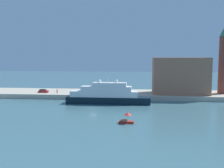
% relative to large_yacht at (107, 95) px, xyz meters
% --- Properties ---
extents(ground, '(400.00, 400.00, 0.00)m').
position_rel_large_yacht_xyz_m(ground, '(-3.44, -8.68, -2.96)').
color(ground, '#3D6670').
extents(quay_dock, '(110.00, 19.69, 1.79)m').
position_rel_large_yacht_xyz_m(quay_dock, '(-3.44, 17.17, -2.07)').
color(quay_dock, '#B7AD99').
rests_on(quay_dock, ground).
extents(large_yacht, '(29.09, 4.37, 10.16)m').
position_rel_large_yacht_xyz_m(large_yacht, '(0.00, 0.00, 0.00)').
color(large_yacht, black).
rests_on(large_yacht, ground).
extents(small_motorboat, '(3.66, 1.90, 2.72)m').
position_rel_large_yacht_xyz_m(small_motorboat, '(8.11, -26.48, -1.77)').
color(small_motorboat, '#B22319').
rests_on(small_motorboat, ground).
extents(harbor_building, '(21.23, 11.77, 14.18)m').
position_rel_large_yacht_xyz_m(harbor_building, '(27.21, 15.34, 5.92)').
color(harbor_building, '#9E664C').
rests_on(harbor_building, quay_dock).
extents(bell_tower, '(3.88, 3.88, 26.51)m').
position_rel_large_yacht_xyz_m(bell_tower, '(44.00, 17.25, 13.20)').
color(bell_tower, brown).
rests_on(bell_tower, quay_dock).
extents(parked_car, '(4.04, 1.63, 1.40)m').
position_rel_large_yacht_xyz_m(parked_car, '(-27.42, 12.80, -0.56)').
color(parked_car, '#B21E1E').
rests_on(parked_car, quay_dock).
extents(person_figure, '(0.36, 0.36, 1.71)m').
position_rel_large_yacht_xyz_m(person_figure, '(-21.49, 12.17, -0.37)').
color(person_figure, maroon).
rests_on(person_figure, quay_dock).
extents(mooring_bollard, '(0.54, 0.54, 0.82)m').
position_rel_large_yacht_xyz_m(mooring_bollard, '(-0.83, 8.21, -0.76)').
color(mooring_bollard, black).
rests_on(mooring_bollard, quay_dock).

